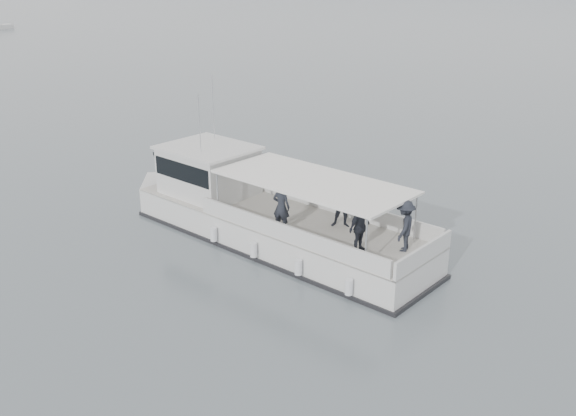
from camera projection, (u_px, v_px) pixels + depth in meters
The scene contains 2 objects.
ground at pixel (403, 274), 22.74m from camera, with size 1400.00×1400.00×0.00m, color #555F64.
tour_boat at pixel (254, 211), 25.61m from camera, with size 14.85×4.97×6.18m.
Camera 1 is at (8.50, -18.96, 10.37)m, focal length 40.00 mm.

